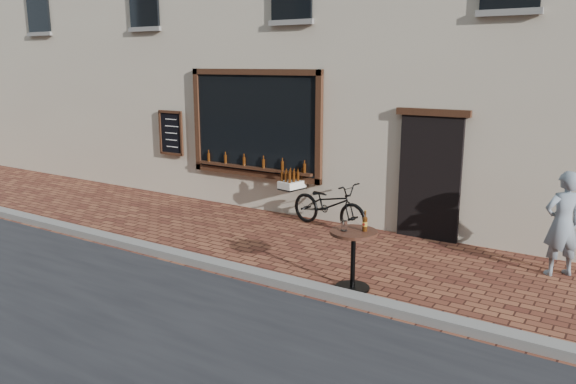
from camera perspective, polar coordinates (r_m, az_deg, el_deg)
The scene contains 5 objects.
ground at distance 8.45m, azimuth -6.69°, elevation -8.51°, with size 90.00×90.00×0.00m, color #4E2319.
kerb at distance 8.57m, azimuth -5.85°, elevation -7.74°, with size 90.00×0.25×0.12m, color slate.
cargo_bicycle at distance 10.71m, azimuth 4.05°, elevation -1.22°, with size 2.07×0.91×0.98m.
bistro_table at distance 7.80m, azimuth 6.68°, elevation -5.63°, with size 0.66×0.66×1.13m.
pedestrian at distance 9.15m, azimuth 26.11°, elevation -2.90°, with size 0.57×0.38×1.58m, color slate.
Camera 1 is at (5.06, -6.03, 3.07)m, focal length 35.00 mm.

